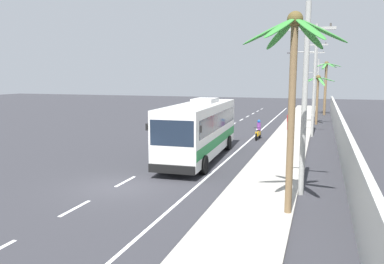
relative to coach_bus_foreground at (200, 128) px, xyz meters
name	(u,v)px	position (x,y,z in m)	size (l,w,h in m)	color
ground_plane	(116,187)	(-1.88, -7.47, -1.98)	(160.00, 160.00, 0.00)	#303035
sidewalk_kerb	(281,155)	(4.92, 2.53, -1.91)	(3.20, 90.00, 0.14)	#A8A399
lane_markings	(231,141)	(0.49, 7.00, -1.98)	(3.83, 71.00, 0.01)	white
boundary_wall	(340,132)	(8.72, 6.53, -0.77)	(0.24, 60.00, 2.43)	#B2B2AD
coach_bus_foreground	(200,128)	(0.00, 0.00, 0.00)	(3.35, 11.31, 3.82)	silver
motorcycle_beside_bus	(258,131)	(2.39, 8.82, -1.32)	(0.56, 1.96, 1.65)	black
pedestrian_near_kerb	(289,121)	(4.42, 14.43, -0.97)	(0.36, 0.36, 1.67)	red
utility_pole_nearest	(305,96)	(6.64, -5.89, 2.42)	(2.28, 0.24, 8.40)	#9E9E99
utility_pole_mid	(313,78)	(6.59, 11.69, 3.14)	(3.37, 0.24, 9.69)	#9E9E99
utility_pole_far	(316,78)	(6.48, 29.28, 3.12)	(1.99, 0.24, 9.86)	#9E9E99
utility_pole_distant	(317,81)	(6.47, 46.86, 2.43)	(3.48, 0.24, 8.24)	#9E9E99
palm_nearest	(293,68)	(6.32, -8.81, 3.60)	(3.74, 3.39, 7.56)	brown
palm_second	(326,78)	(7.75, 32.18, 3.12)	(3.80, 3.76, 7.30)	brown
palm_third	(318,88)	(6.88, 20.91, 2.08)	(3.47, 3.32, 5.44)	brown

